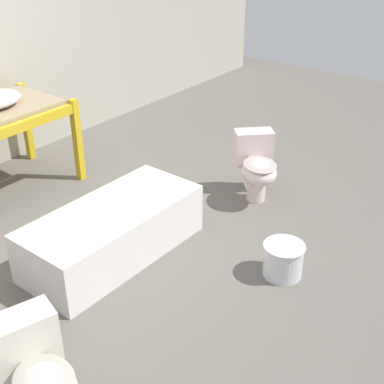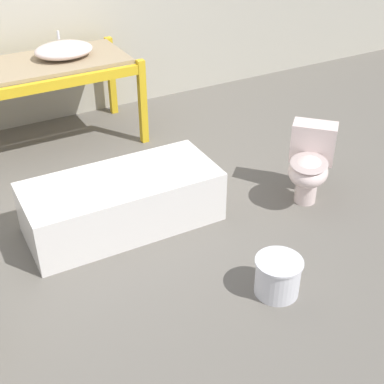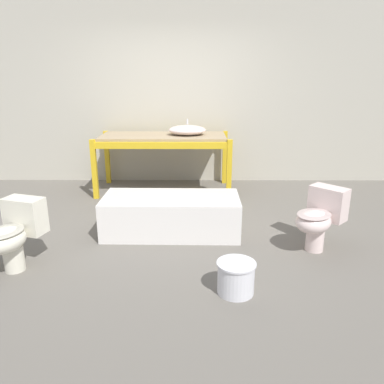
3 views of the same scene
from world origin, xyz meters
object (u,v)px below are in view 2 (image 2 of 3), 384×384
Objects in this scene: toilet_far at (310,162)px; bucket_white at (278,276)px; sink_basin at (64,50)px; bathtub_main at (122,198)px.

toilet_far reaches higher than bucket_white.
sink_basin is 2.52m from toilet_far.
sink_basin is 1.79m from bathtub_main.
bucket_white is (-0.91, -0.81, -0.21)m from toilet_far.
sink_basin is at bearing 98.76° from bucket_white.
bathtub_main is 1.56m from toilet_far.
bathtub_main is 1.35m from bucket_white.
sink_basin reaches higher than bathtub_main.
bucket_white is at bearing -63.16° from bathtub_main.
toilet_far is 1.24m from bucket_white.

